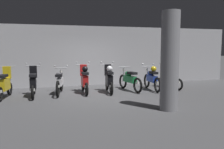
{
  "coord_description": "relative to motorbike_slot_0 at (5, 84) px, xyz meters",
  "views": [
    {
      "loc": [
        -2.1,
        -8.98,
        1.86
      ],
      "look_at": [
        0.67,
        0.5,
        0.75
      ],
      "focal_mm": 37.54,
      "sensor_mm": 36.0,
      "label": 1
    }
  ],
  "objects": [
    {
      "name": "motorbike_slot_1",
      "position": [
        1.0,
        -0.01,
        0.0
      ],
      "size": [
        0.59,
        1.68,
        1.29
      ],
      "color": "black",
      "rests_on": "ground"
    },
    {
      "name": "motorbike_slot_7",
      "position": [
        7.04,
        0.22,
        0.0
      ],
      "size": [
        0.56,
        1.67,
        1.18
      ],
      "color": "black",
      "rests_on": "ground"
    },
    {
      "name": "motorbike_slot_5",
      "position": [
        5.02,
        0.18,
        -0.03
      ],
      "size": [
        0.57,
        1.94,
        1.03
      ],
      "color": "black",
      "rests_on": "ground"
    },
    {
      "name": "motorbike_slot_0",
      "position": [
        0.0,
        0.0,
        0.0
      ],
      "size": [
        0.56,
        1.67,
        1.18
      ],
      "color": "black",
      "rests_on": "ground"
    },
    {
      "name": "motorbike_slot_4",
      "position": [
        4.02,
        -0.01,
        0.04
      ],
      "size": [
        0.59,
        1.68,
        1.29
      ],
      "color": "black",
      "rests_on": "ground"
    },
    {
      "name": "motorbike_slot_6",
      "position": [
        6.04,
        0.06,
        0.0
      ],
      "size": [
        0.59,
        1.95,
        1.15
      ],
      "color": "black",
      "rests_on": "ground"
    },
    {
      "name": "support_pillar",
      "position": [
        5.01,
        -3.21,
        0.95
      ],
      "size": [
        0.54,
        0.54,
        2.95
      ],
      "primitive_type": "cylinder",
      "color": "gray",
      "rests_on": "ground"
    },
    {
      "name": "back_wall",
      "position": [
        3.52,
        2.28,
        0.95
      ],
      "size": [
        16.0,
        0.3,
        2.95
      ],
      "primitive_type": "cube",
      "color": "#ADADB2",
      "rests_on": "ground"
    },
    {
      "name": "motorbike_slot_3",
      "position": [
        3.02,
        0.15,
        0.04
      ],
      "size": [
        0.59,
        1.68,
        1.29
      ],
      "color": "black",
      "rests_on": "ground"
    },
    {
      "name": "motorbike_slot_2",
      "position": [
        2.01,
        0.24,
        -0.03
      ],
      "size": [
        0.6,
        1.94,
        1.15
      ],
      "color": "black",
      "rests_on": "ground"
    },
    {
      "name": "ground_plane",
      "position": [
        3.52,
        -0.42,
        -0.52
      ],
      "size": [
        80.0,
        80.0,
        0.0
      ],
      "primitive_type": "plane",
      "color": "#4C4C4F"
    }
  ]
}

